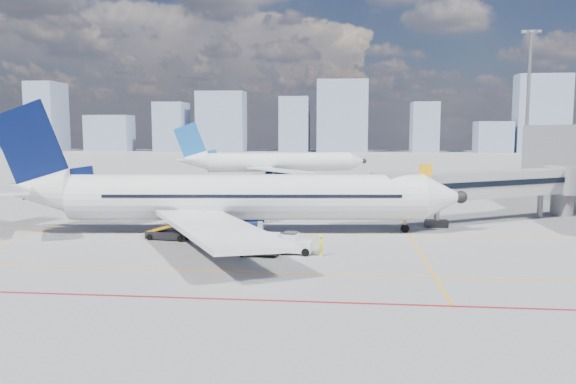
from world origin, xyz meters
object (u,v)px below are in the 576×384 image
at_px(belt_loader, 170,233).
at_px(cargo_dolly, 259,243).
at_px(main_aircraft, 227,198).
at_px(second_aircraft, 272,162).
at_px(baggage_tug, 294,244).
at_px(ramp_worker, 321,245).

bearing_deg(belt_loader, cargo_dolly, -22.82).
xyz_separation_m(main_aircraft, second_aircraft, (-2.98, 53.90, 0.01)).
bearing_deg(main_aircraft, baggage_tug, -55.28).
height_order(second_aircraft, cargo_dolly, second_aircraft).
bearing_deg(belt_loader, main_aircraft, 50.57).
bearing_deg(cargo_dolly, second_aircraft, 101.06).
bearing_deg(baggage_tug, cargo_dolly, -151.13).
height_order(main_aircraft, belt_loader, main_aircraft).
relative_size(main_aircraft, ramp_worker, 26.76).
height_order(belt_loader, ramp_worker, belt_loader).
height_order(baggage_tug, cargo_dolly, cargo_dolly).
relative_size(second_aircraft, cargo_dolly, 10.94).
height_order(cargo_dolly, ramp_worker, cargo_dolly).
xyz_separation_m(cargo_dolly, belt_loader, (-8.65, 5.37, -0.38)).
bearing_deg(belt_loader, ramp_worker, -11.32).
distance_m(belt_loader, ramp_worker, 14.13).
xyz_separation_m(second_aircraft, ramp_worker, (11.98, -62.57, -2.42)).
relative_size(belt_loader, ramp_worker, 3.41).
bearing_deg(ramp_worker, baggage_tug, 82.31).
bearing_deg(belt_loader, second_aircraft, 97.73).
bearing_deg(ramp_worker, second_aircraft, 17.00).
distance_m(second_aircraft, ramp_worker, 63.75).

